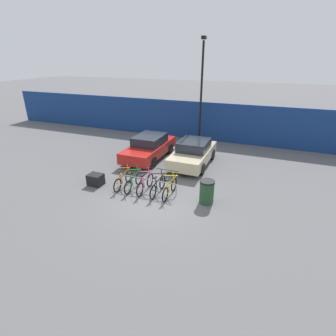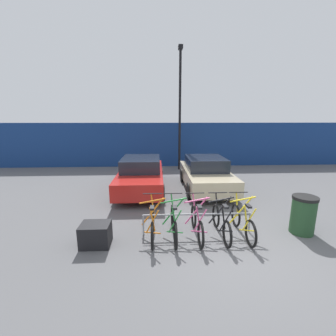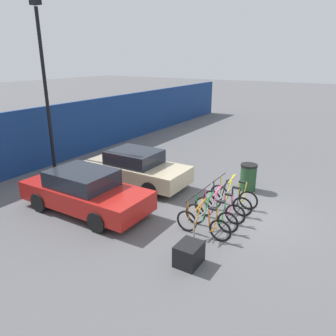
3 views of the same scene
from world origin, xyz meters
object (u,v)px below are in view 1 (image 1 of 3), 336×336
bicycle_green (134,182)px  trash_bin (207,192)px  bicycle_pink (145,184)px  bicycle_yellow (170,188)px  car_beige (193,153)px  bicycle_black (158,186)px  bike_rack (147,181)px  car_red (149,147)px  lamp_post (201,88)px  bicycle_orange (123,180)px  cargo_crate (96,180)px

bicycle_green → trash_bin: bearing=2.5°
bicycle_green → bicycle_pink: (0.60, 0.00, 0.00)m
bicycle_green → bicycle_yellow: 1.81m
car_beige → bicycle_black: bearing=-96.2°
bicycle_black → car_beige: size_ratio=0.41×
bicycle_green → car_beige: (1.67, 4.02, 0.31)m
bicycle_black → trash_bin: bicycle_black is taller
bicycle_green → trash_bin: bicycle_green is taller
bike_rack → bicycle_green: size_ratio=1.70×
car_red → trash_bin: (4.57, -3.97, -0.17)m
car_red → lamp_post: 5.43m
car_red → lamp_post: (2.03, 3.95, 3.13)m
bicycle_pink → car_beige: size_ratio=0.41×
bike_rack → bicycle_black: (0.61, -0.15, -0.10)m
bicycle_orange → lamp_post: lamp_post is taller
lamp_post → trash_bin: lamp_post is taller
bicycle_green → bicycle_pink: 0.60m
lamp_post → cargo_crate: lamp_post is taller
bicycle_yellow → trash_bin: 1.66m
bicycle_black → lamp_post: (-0.31, 7.97, 3.45)m
bicycle_orange → bicycle_black: size_ratio=1.00×
bicycle_orange → bicycle_yellow: bearing=3.3°
bicycle_yellow → cargo_crate: size_ratio=2.44×
bicycle_pink → car_beige: car_beige is taller
trash_bin → bike_rack: bearing=178.0°
bike_rack → lamp_post: size_ratio=0.42×
bicycle_orange → car_beige: 4.60m
bicycle_pink → cargo_crate: bearing=-177.1°
bike_rack → bicycle_orange: size_ratio=1.70×
car_beige → bicycle_yellow: bearing=-88.0°
bike_rack → bicycle_yellow: size_ratio=1.70×
bike_rack → bicycle_orange: 1.19m
cargo_crate → trash_bin: bearing=3.7°
bike_rack → bicycle_black: 0.63m
bicycle_yellow → lamp_post: (-0.89, 7.97, 3.45)m
car_beige → trash_bin: bearing=-65.7°
bicycle_pink → bicycle_yellow: size_ratio=1.00×
bicycle_black → bicycle_yellow: (0.57, 0.00, 0.00)m
bike_rack → car_red: bearing=114.2°
bicycle_black → bike_rack: bearing=164.4°
bike_rack → bicycle_pink: bearing=-101.9°
bicycle_yellow → lamp_post: lamp_post is taller
bicycle_orange → lamp_post: (1.47, 7.97, 3.45)m
bicycle_orange → bicycle_yellow: same height
bike_rack → car_red: 4.26m
bicycle_orange → car_beige: (2.22, 4.02, 0.31)m
car_red → car_beige: size_ratio=1.06×
car_beige → trash_bin: size_ratio=4.05×
bicycle_orange → lamp_post: bearing=82.8°
bicycle_orange → bicycle_green: 0.55m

